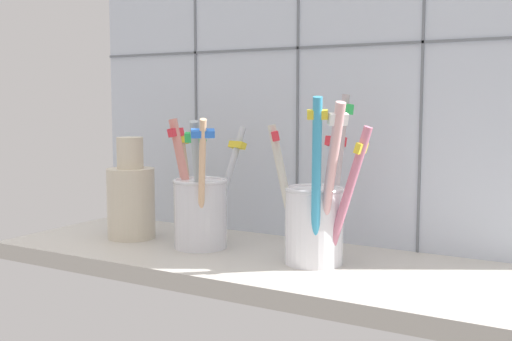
# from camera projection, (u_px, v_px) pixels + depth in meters

# --- Properties ---
(counter_slab) EXTENTS (0.64, 0.22, 0.02)m
(counter_slab) POSITION_uv_depth(u_px,v_px,m) (254.00, 263.00, 0.75)
(counter_slab) COLOR #BCB7AD
(counter_slab) RESTS_ON ground
(tile_wall_back) EXTENTS (0.64, 0.02, 0.45)m
(tile_wall_back) POSITION_uv_depth(u_px,v_px,m) (302.00, 80.00, 0.83)
(tile_wall_back) COLOR silver
(tile_wall_back) RESTS_ON ground
(toothbrush_cup_left) EXTENTS (0.11, 0.13, 0.16)m
(toothbrush_cup_left) POSITION_uv_depth(u_px,v_px,m) (202.00, 206.00, 0.78)
(toothbrush_cup_left) COLOR silver
(toothbrush_cup_left) RESTS_ON counter_slab
(toothbrush_cup_right) EXTENTS (0.12, 0.12, 0.19)m
(toothbrush_cup_right) POSITION_uv_depth(u_px,v_px,m) (317.00, 215.00, 0.70)
(toothbrush_cup_right) COLOR white
(toothbrush_cup_right) RESTS_ON counter_slab
(ceramic_vase) EXTENTS (0.06, 0.06, 0.13)m
(ceramic_vase) POSITION_uv_depth(u_px,v_px,m) (132.00, 197.00, 0.84)
(ceramic_vase) COLOR beige
(ceramic_vase) RESTS_ON counter_slab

